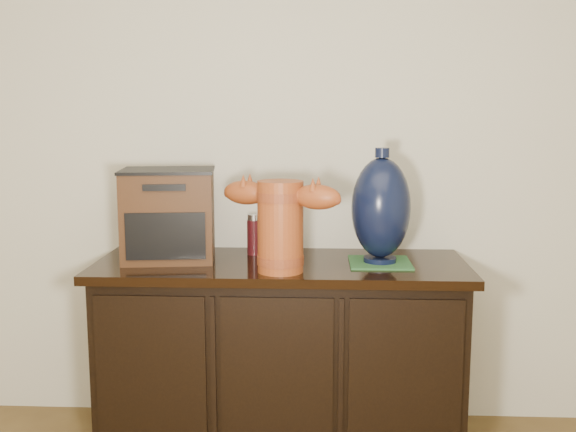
# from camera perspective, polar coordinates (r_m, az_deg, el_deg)

# --- Properties ---
(room) EXTENTS (5.00, 5.00, 5.00)m
(room) POSITION_cam_1_polar(r_m,az_deg,el_deg) (0.40, -19.89, 1.67)
(room) COLOR brown
(room) RESTS_ON ground
(sideboard) EXTENTS (1.46, 0.56, 0.75)m
(sideboard) POSITION_cam_1_polar(r_m,az_deg,el_deg) (2.77, -0.60, -11.37)
(sideboard) COLOR black
(sideboard) RESTS_ON ground
(terracotta_vessel) EXTENTS (0.47, 0.27, 0.34)m
(terracotta_vessel) POSITION_cam_1_polar(r_m,az_deg,el_deg) (2.47, -0.65, -0.41)
(terracotta_vessel) COLOR #9A451C
(terracotta_vessel) RESTS_ON sideboard
(tv_radio) EXTENTS (0.39, 0.33, 0.36)m
(tv_radio) POSITION_cam_1_polar(r_m,az_deg,el_deg) (2.72, -10.07, 0.11)
(tv_radio) COLOR #39200E
(tv_radio) RESTS_ON sideboard
(green_mat) EXTENTS (0.24, 0.24, 0.01)m
(green_mat) POSITION_cam_1_polar(r_m,az_deg,el_deg) (2.66, 7.78, -3.92)
(green_mat) COLOR #295C2C
(green_mat) RESTS_ON sideboard
(lamp_base) EXTENTS (0.23, 0.23, 0.44)m
(lamp_base) POSITION_cam_1_polar(r_m,az_deg,el_deg) (2.62, 7.88, 0.65)
(lamp_base) COLOR black
(lamp_base) RESTS_ON green_mat
(spray_can) EXTENTS (0.06, 0.06, 0.17)m
(spray_can) POSITION_cam_1_polar(r_m,az_deg,el_deg) (2.78, -2.89, -1.59)
(spray_can) COLOR #5A0F15
(spray_can) RESTS_ON sideboard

